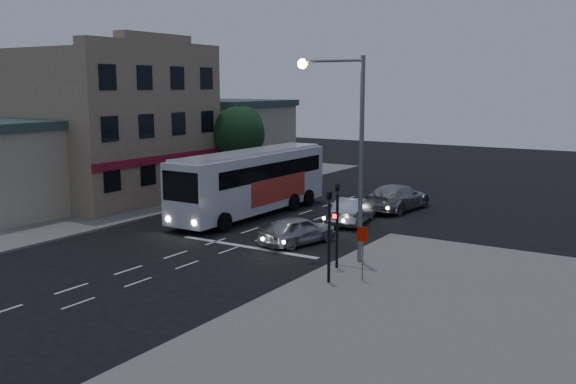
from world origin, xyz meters
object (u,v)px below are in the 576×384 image
Objects in this scene: street_tree at (238,131)px; streetlight at (348,135)px; traffic_signal_main at (337,215)px; car_suv at (298,230)px; tour_bus at (251,181)px; traffic_signal_side at (329,226)px; car_sedan_b at (397,197)px; regulatory_sign at (363,244)px; car_sedan_a at (353,211)px.

streetlight is at bearing -39.51° from street_tree.
car_suv is at bearing 141.52° from traffic_signal_main.
street_tree reaches higher than traffic_signal_main.
streetlight reaches higher than tour_bus.
tour_bus reaches higher than car_suv.
traffic_signal_main is 2.10m from traffic_signal_side.
tour_bus is 9.42m from car_sedan_b.
streetlight is at bearing 170.58° from car_suv.
tour_bus is 14.42m from traffic_signal_side.
regulatory_sign is 0.24× the size of streetlight.
car_sedan_b is at bearing -79.08° from car_suv.
car_suv is 0.75× the size of car_sedan_b.
car_sedan_a is at bearing -76.61° from car_suv.
car_sedan_a is 5.10m from car_sedan_b.
street_tree is at bearing 137.97° from traffic_signal_main.
tour_bus is 2.08× the size of street_tree.
street_tree reaches higher than traffic_signal_side.
tour_bus is 3.14× the size of traffic_signal_side.
traffic_signal_main reaches higher than car_sedan_b.
traffic_signal_main is at bearing 107.36° from car_sedan_b.
traffic_signal_main is 0.46× the size of streetlight.
car_sedan_b is 1.39× the size of traffic_signal_main.
car_suv is 10.98m from car_sedan_b.
street_tree is (-5.84, 6.52, 2.37)m from tour_bus.
tour_bus is at bearing 137.73° from traffic_signal_side.
tour_bus is 1.43× the size of streetlight.
tour_bus is at bearing 0.33° from car_sedan_a.
car_suv is at bearing -37.05° from tour_bus.
street_tree is (-12.00, 11.22, 3.77)m from car_suv.
street_tree is (-15.55, 12.82, -1.23)m from streetlight.
car_sedan_a is at bearing 111.76° from traffic_signal_side.
tour_bus is 12.12m from streetlight.
regulatory_sign reaches higher than car_suv.
streetlight reaches higher than car_sedan_b.
streetlight is (-0.26, 1.42, 3.31)m from traffic_signal_main.
car_suv is (6.17, -4.70, -1.41)m from tour_bus.
traffic_signal_main is at bearing -79.80° from streetlight.
tour_bus is at bearing 142.24° from traffic_signal_main.
street_tree reaches higher than car_suv.
street_tree is (-15.81, 14.25, 2.08)m from traffic_signal_main.
traffic_signal_side is (0.70, -1.98, 0.00)m from traffic_signal_main.
car_suv is 0.94× the size of car_sedan_a.
street_tree is at bearing 140.49° from streetlight.
tour_bus is 12.61m from traffic_signal_main.
car_sedan_b is at bearing 102.29° from traffic_signal_main.
traffic_signal_main is (3.05, -13.98, 1.60)m from car_sedan_b.
car_suv is 16.86m from street_tree.
streetlight is at bearing 105.70° from traffic_signal_side.
car_sedan_b is at bearing -107.19° from car_sedan_a.
tour_bus reaches higher than car_sedan_b.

